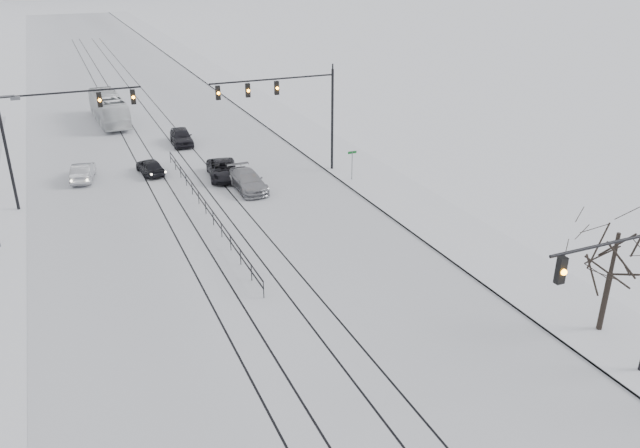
{
  "coord_description": "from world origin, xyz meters",
  "views": [
    {
      "loc": [
        -8.28,
        -8.23,
        16.08
      ],
      "look_at": [
        3.43,
        18.78,
        3.2
      ],
      "focal_mm": 35.0,
      "sensor_mm": 36.0,
      "label": 1
    }
  ],
  "objects": [
    {
      "name": "traffic_mast_near",
      "position": [
        10.79,
        6.0,
        4.56
      ],
      "size": [
        6.1,
        0.37,
        7.0
      ],
      "color": "black",
      "rests_on": "ground"
    },
    {
      "name": "sedan_sb_inner",
      "position": [
        -2.0,
        39.8,
        0.63
      ],
      "size": [
        1.99,
        3.86,
        1.26
      ],
      "primitive_type": "imported",
      "rotation": [
        0.0,
        0.0,
        3.28
      ],
      "color": "black",
      "rests_on": "ground"
    },
    {
      "name": "box_truck",
      "position": [
        -3.06,
        57.79,
        1.48
      ],
      "size": [
        2.97,
        10.7,
        2.95
      ],
      "primitive_type": "imported",
      "rotation": [
        0.0,
        0.0,
        3.19
      ],
      "color": "silver",
      "rests_on": "ground"
    },
    {
      "name": "road",
      "position": [
        0.0,
        60.0,
        0.01
      ],
      "size": [
        22.0,
        260.0,
        0.02
      ],
      "primitive_type": "cube",
      "color": "silver",
      "rests_on": "ground"
    },
    {
      "name": "street_sign",
      "position": [
        11.8,
        32.0,
        1.61
      ],
      "size": [
        0.7,
        0.06,
        2.4
      ],
      "color": "#595B60",
      "rests_on": "ground"
    },
    {
      "name": "traffic_mast_ne",
      "position": [
        8.15,
        34.99,
        5.76
      ],
      "size": [
        9.6,
        0.37,
        8.0
      ],
      "color": "black",
      "rests_on": "ground"
    },
    {
      "name": "sedan_nb_right",
      "position": [
        3.97,
        33.33,
        0.7
      ],
      "size": [
        2.09,
        4.9,
        1.41
      ],
      "primitive_type": "imported",
      "rotation": [
        0.0,
        0.0,
        0.02
      ],
      "color": "#939399",
      "rests_on": "ground"
    },
    {
      "name": "sedan_nb_front",
      "position": [
        3.04,
        36.66,
        0.66
      ],
      "size": [
        2.83,
        5.03,
        1.33
      ],
      "primitive_type": "imported",
      "rotation": [
        0.0,
        0.0,
        -0.14
      ],
      "color": "black",
      "rests_on": "ground"
    },
    {
      "name": "curb",
      "position": [
        11.05,
        60.0,
        0.06
      ],
      "size": [
        0.1,
        260.0,
        0.12
      ],
      "primitive_type": "cube",
      "color": "gray",
      "rests_on": "ground"
    },
    {
      "name": "tram_rails",
      "position": [
        -0.0,
        40.0,
        0.02
      ],
      "size": [
        5.3,
        180.0,
        0.01
      ],
      "color": "black",
      "rests_on": "ground"
    },
    {
      "name": "traffic_mast_nw",
      "position": [
        -8.52,
        36.0,
        5.57
      ],
      "size": [
        9.1,
        0.37,
        8.0
      ],
      "color": "black",
      "rests_on": "ground"
    },
    {
      "name": "sedan_nb_far",
      "position": [
        2.0,
        47.07,
        0.74
      ],
      "size": [
        2.04,
        4.46,
        1.48
      ],
      "primitive_type": "imported",
      "rotation": [
        0.0,
        0.0,
        -0.07
      ],
      "color": "black",
      "rests_on": "ground"
    },
    {
      "name": "sedan_sb_outer",
      "position": [
        -6.94,
        40.42,
        0.67
      ],
      "size": [
        2.18,
        4.26,
        1.34
      ],
      "primitive_type": "imported",
      "rotation": [
        0.0,
        0.0,
        2.94
      ],
      "color": "#9D9EA4",
      "rests_on": "ground"
    },
    {
      "name": "bare_tree",
      "position": [
        13.2,
        9.0,
        4.49
      ],
      "size": [
        4.4,
        4.4,
        6.1
      ],
      "color": "black",
      "rests_on": "ground"
    },
    {
      "name": "sidewalk_east",
      "position": [
        13.5,
        60.0,
        0.08
      ],
      "size": [
        5.0,
        260.0,
        0.16
      ],
      "primitive_type": "cube",
      "color": "silver",
      "rests_on": "ground"
    },
    {
      "name": "median_fence",
      "position": [
        0.0,
        30.0,
        0.53
      ],
      "size": [
        0.06,
        24.0,
        1.0
      ],
      "color": "black",
      "rests_on": "ground"
    }
  ]
}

